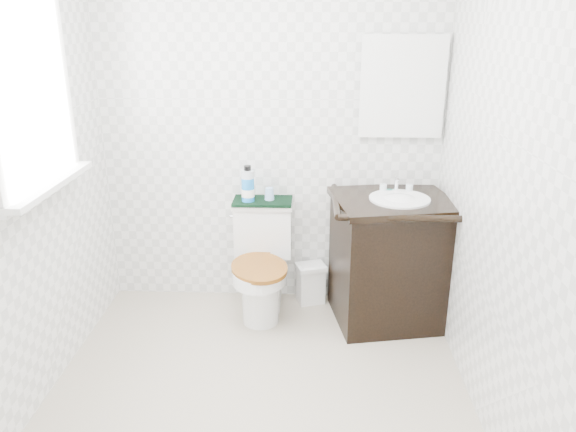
# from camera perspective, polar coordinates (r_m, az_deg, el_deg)

# --- Properties ---
(floor) EXTENTS (2.40, 2.40, 0.00)m
(floor) POSITION_cam_1_polar(r_m,az_deg,el_deg) (3.02, -3.17, -18.56)
(floor) COLOR #AAA089
(floor) RESTS_ON ground
(wall_back) EXTENTS (2.40, 0.00, 2.40)m
(wall_back) POSITION_cam_1_polar(r_m,az_deg,el_deg) (3.62, -1.77, 9.15)
(wall_back) COLOR white
(wall_back) RESTS_ON ground
(wall_front) EXTENTS (2.40, 0.00, 2.40)m
(wall_front) POSITION_cam_1_polar(r_m,az_deg,el_deg) (1.36, -8.88, -10.11)
(wall_front) COLOR white
(wall_front) RESTS_ON ground
(wall_left) EXTENTS (0.00, 2.40, 2.40)m
(wall_left) POSITION_cam_1_polar(r_m,az_deg,el_deg) (2.79, -26.80, 3.77)
(wall_left) COLOR white
(wall_left) RESTS_ON ground
(wall_right) EXTENTS (0.00, 2.40, 2.40)m
(wall_right) POSITION_cam_1_polar(r_m,az_deg,el_deg) (2.59, 21.35, 3.41)
(wall_right) COLOR white
(wall_right) RESTS_ON ground
(window) EXTENTS (0.02, 0.70, 0.90)m
(window) POSITION_cam_1_polar(r_m,az_deg,el_deg) (2.94, -25.06, 11.74)
(window) COLOR white
(window) RESTS_ON wall_left
(mirror) EXTENTS (0.50, 0.02, 0.60)m
(mirror) POSITION_cam_1_polar(r_m,az_deg,el_deg) (3.60, 11.56, 12.72)
(mirror) COLOR silver
(mirror) RESTS_ON wall_back
(toilet) EXTENTS (0.43, 0.64, 0.72)m
(toilet) POSITION_cam_1_polar(r_m,az_deg,el_deg) (3.68, -2.65, -5.11)
(toilet) COLOR white
(toilet) RESTS_ON floor
(vanity) EXTENTS (0.80, 0.72, 0.92)m
(vanity) POSITION_cam_1_polar(r_m,az_deg,el_deg) (3.60, 10.34, -4.10)
(vanity) COLOR black
(vanity) RESTS_ON floor
(trash_bin) EXTENTS (0.23, 0.20, 0.28)m
(trash_bin) POSITION_cam_1_polar(r_m,az_deg,el_deg) (3.86, 2.32, -6.80)
(trash_bin) COLOR white
(trash_bin) RESTS_ON floor
(towel) EXTENTS (0.38, 0.22, 0.02)m
(towel) POSITION_cam_1_polar(r_m,az_deg,el_deg) (3.64, -2.60, 1.53)
(towel) COLOR black
(towel) RESTS_ON toilet
(mouthwash_bottle) EXTENTS (0.08, 0.08, 0.23)m
(mouthwash_bottle) POSITION_cam_1_polar(r_m,az_deg,el_deg) (3.59, -4.10, 3.17)
(mouthwash_bottle) COLOR blue
(mouthwash_bottle) RESTS_ON towel
(cup) EXTENTS (0.06, 0.06, 0.08)m
(cup) POSITION_cam_1_polar(r_m,az_deg,el_deg) (3.63, -1.90, 2.28)
(cup) COLOR #8BB2E4
(cup) RESTS_ON towel
(soap_bar) EXTENTS (0.06, 0.04, 0.02)m
(soap_bar) POSITION_cam_1_polar(r_m,az_deg,el_deg) (3.58, 10.27, 2.61)
(soap_bar) COLOR #18766A
(soap_bar) RESTS_ON vanity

